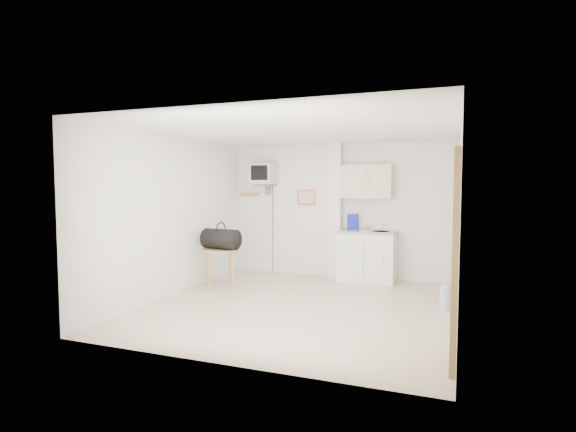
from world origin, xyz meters
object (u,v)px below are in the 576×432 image
at_px(round_table, 220,254).
at_px(duffel_bag, 221,239).
at_px(water_bottle, 444,298).
at_px(crt_television, 264,175).

distance_m(round_table, duffel_bag, 0.26).
bearing_deg(water_bottle, crt_television, 156.39).
xyz_separation_m(duffel_bag, water_bottle, (3.56, -0.07, -0.67)).
xyz_separation_m(crt_television, round_table, (-0.20, -1.39, -1.36)).
height_order(crt_television, round_table, crt_television).
height_order(duffel_bag, water_bottle, duffel_bag).
bearing_deg(duffel_bag, round_table, 159.24).
distance_m(duffel_bag, water_bottle, 3.62).
bearing_deg(round_table, crt_television, 81.83).
height_order(round_table, duffel_bag, duffel_bag).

